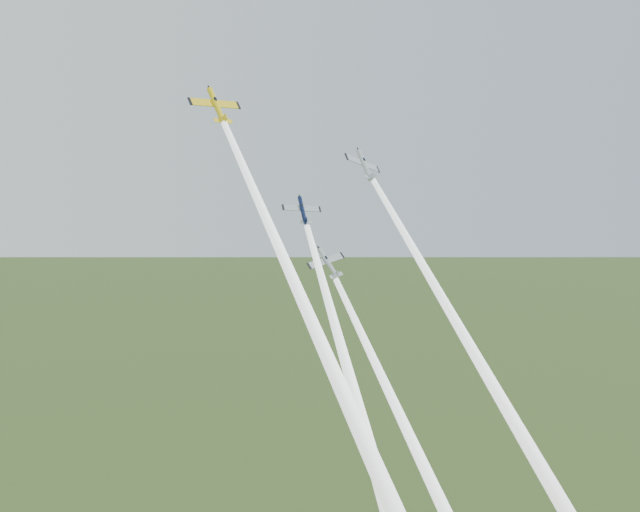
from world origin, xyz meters
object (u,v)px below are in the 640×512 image
Objects in this scene: plane_yellow at (216,105)px; plane_navy at (302,210)px; plane_silver_right at (364,165)px; plane_silver_low at (328,263)px.

plane_yellow reaches higher than plane_navy.
plane_yellow is at bearing 170.34° from plane_silver_right.
plane_yellow is 21.56m from plane_navy.
plane_yellow is at bearing -174.72° from plane_navy.
plane_navy is at bearing 176.62° from plane_silver_right.
plane_navy reaches higher than plane_silver_low.
plane_silver_right is (27.76, 0.06, -8.77)m from plane_yellow.
plane_navy is at bearing 114.23° from plane_silver_low.
plane_silver_right is (13.43, 1.51, 7.29)m from plane_navy.
plane_yellow reaches higher than plane_silver_low.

